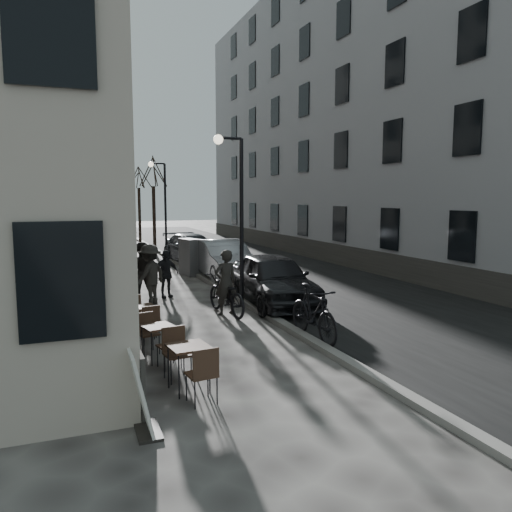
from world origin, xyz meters
TOP-DOWN VIEW (x-y plane):
  - ground at (0.00, 0.00)m, footprint 120.00×120.00m
  - road at (3.85, 16.00)m, footprint 7.30×60.00m
  - kerb at (0.20, 16.00)m, footprint 0.25×60.00m
  - building_left at (-6.00, 16.50)m, footprint 4.00×35.00m
  - building_right at (9.50, 16.50)m, footprint 4.00×35.00m
  - streetlamp_near at (-0.17, 6.00)m, footprint 0.90×0.28m
  - streetlamp_far at (-0.17, 18.00)m, footprint 0.90×0.28m
  - tree_near at (-0.10, 21.00)m, footprint 2.40×2.40m
  - tree_far at (-0.10, 27.00)m, footprint 2.40×2.40m
  - bistro_set_a at (-3.05, 0.06)m, footprint 0.73×1.64m
  - bistro_set_b at (-3.26, 1.85)m, footprint 0.73×1.50m
  - bistro_set_c at (-3.32, 3.70)m, footprint 0.69×1.53m
  - sign_board at (-4.02, -1.24)m, footprint 0.40×0.69m
  - utility_cabinet at (-0.05, 12.47)m, footprint 0.80×1.14m
  - bicycle at (-0.77, 5.17)m, footprint 1.06×2.23m
  - cyclist_rider at (-0.77, 5.17)m, footprint 0.73×0.54m
  - pedestrian_near at (-2.68, 8.18)m, footprint 1.04×0.89m
  - pedestrian_mid at (-2.55, 7.21)m, footprint 1.36×1.32m
  - pedestrian_far at (-1.91, 8.12)m, footprint 0.99×0.57m
  - car_near at (1.00, 5.89)m, footprint 2.20×4.77m
  - car_mid at (1.00, 11.10)m, footprint 1.70×4.77m
  - car_far at (1.00, 16.42)m, footprint 2.41×5.05m
  - moped at (0.35, 2.00)m, footprint 0.65×2.15m

SIDE VIEW (x-z plane):
  - ground at x=0.00m, z-range 0.00..0.00m
  - road at x=3.85m, z-range 0.00..0.00m
  - kerb at x=0.20m, z-range 0.00..0.12m
  - bistro_set_b at x=-3.26m, z-range 0.01..0.87m
  - bistro_set_c at x=-3.32m, z-range 0.01..0.89m
  - sign_board at x=-4.02m, z-range -0.11..1.08m
  - bistro_set_a at x=-3.05m, z-range 0.01..0.96m
  - bicycle at x=-0.77m, z-range 0.00..1.13m
  - moped at x=0.35m, z-range 0.00..1.28m
  - car_far at x=1.00m, z-range 0.00..1.42m
  - utility_cabinet at x=-0.05m, z-range 0.00..1.54m
  - car_mid at x=1.00m, z-range 0.00..1.57m
  - pedestrian_far at x=-1.91m, z-range 0.00..1.58m
  - car_near at x=1.00m, z-range 0.00..1.58m
  - cyclist_rider at x=-0.77m, z-range 0.00..1.84m
  - pedestrian_near at x=-2.68m, z-range 0.00..1.86m
  - pedestrian_mid at x=-2.55m, z-range 0.00..1.87m
  - streetlamp_near at x=-0.17m, z-range 0.62..5.71m
  - streetlamp_far at x=-0.17m, z-range 0.62..5.71m
  - tree_near at x=-0.10m, z-range 1.81..7.51m
  - tree_far at x=-0.10m, z-range 1.81..7.51m
  - building_left at x=-6.00m, z-range 0.00..16.00m
  - building_right at x=9.50m, z-range 0.00..16.00m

